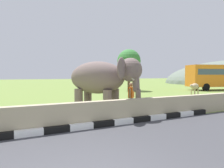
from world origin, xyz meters
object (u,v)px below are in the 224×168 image
bus_orange (220,75)px  cow_near (195,87)px  elephant (103,78)px  person_handler (131,96)px

bus_orange → cow_near: 9.96m
cow_near → elephant: bearing=-158.8°
person_handler → cow_near: bearing=24.9°
elephant → cow_near: elephant is taller
bus_orange → cow_near: bearing=-158.8°
elephant → person_handler: (1.60, -0.22, -0.96)m
person_handler → bus_orange: bearing=23.2°
elephant → person_handler: bearing=-7.7°
elephant → person_handler: elephant is taller
cow_near → person_handler: bearing=-155.1°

